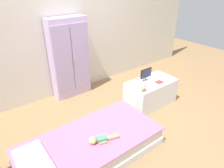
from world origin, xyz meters
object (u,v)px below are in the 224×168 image
(wardrobe, at_px, (69,58))
(tv_monitor, at_px, (146,74))
(tv_stand, at_px, (151,93))
(bed, at_px, (91,146))
(rocking_horse_toy, at_px, (144,88))
(book_red, at_px, (159,82))
(doll, at_px, (98,140))

(wardrobe, distance_m, tv_monitor, 1.43)
(tv_stand, relative_size, tv_monitor, 3.72)
(wardrobe, height_order, tv_stand, wardrobe)
(bed, height_order, tv_monitor, tv_monitor)
(rocking_horse_toy, bearing_deg, tv_monitor, 40.97)
(bed, distance_m, tv_monitor, 1.58)
(bed, xyz_separation_m, wardrobe, (0.56, 1.58, 0.61))
(wardrobe, distance_m, tv_stand, 1.62)
(wardrobe, bearing_deg, bed, -109.42)
(book_red, bearing_deg, bed, -170.19)
(tv_monitor, height_order, book_red, tv_monitor)
(wardrobe, xyz_separation_m, rocking_horse_toy, (0.60, -1.36, -0.23))
(doll, height_order, rocking_horse_toy, rocking_horse_toy)
(bed, height_order, rocking_horse_toy, rocking_horse_toy)
(wardrobe, height_order, tv_monitor, wardrobe)
(bed, relative_size, doll, 4.66)
(wardrobe, xyz_separation_m, book_red, (1.02, -1.31, -0.28))
(tv_monitor, xyz_separation_m, rocking_horse_toy, (-0.29, -0.25, -0.07))
(rocking_horse_toy, bearing_deg, bed, -169.24)
(rocking_horse_toy, bearing_deg, wardrobe, 113.80)
(bed, bearing_deg, tv_monitor, 17.99)
(tv_stand, xyz_separation_m, book_red, (0.07, -0.11, 0.24))
(tv_stand, distance_m, tv_monitor, 0.38)
(bed, bearing_deg, doll, -68.97)
(rocking_horse_toy, bearing_deg, doll, -163.35)
(doll, height_order, tv_monitor, tv_monitor)
(wardrobe, relative_size, book_red, 12.03)
(bed, distance_m, wardrobe, 1.78)
(tv_stand, xyz_separation_m, tv_monitor, (-0.07, 0.08, 0.36))
(doll, height_order, book_red, book_red)
(doll, distance_m, rocking_horse_toy, 1.18)
(tv_monitor, distance_m, rocking_horse_toy, 0.39)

